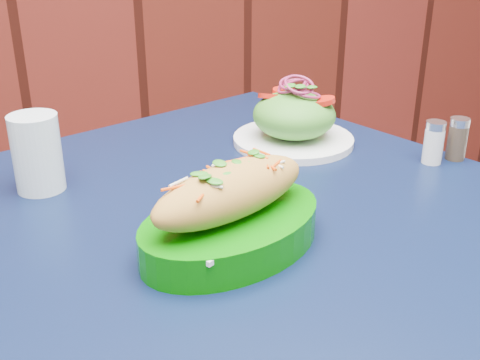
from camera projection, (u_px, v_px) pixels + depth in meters
name	position (u px, v px, depth m)	size (l,w,h in m)	color
cafe_table	(230.00, 263.00, 0.84)	(1.02, 1.02, 0.75)	black
banh_mi_basket	(231.00, 213.00, 0.69)	(0.28, 0.24, 0.11)	#056B03
salad_plate	(294.00, 120.00, 1.01)	(0.20, 0.20, 0.11)	white
water_glass	(37.00, 153.00, 0.83)	(0.07, 0.07, 0.11)	silver
salt_shaker	(434.00, 142.00, 0.93)	(0.03, 0.03, 0.07)	white
pepper_shaker	(457.00, 139.00, 0.95)	(0.03, 0.03, 0.07)	#3F3326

